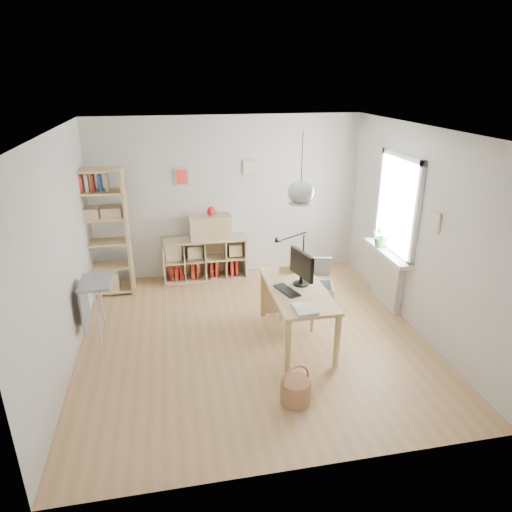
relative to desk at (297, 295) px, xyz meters
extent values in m
plane|color=tan|center=(-0.55, 0.15, -0.66)|extent=(4.50, 4.50, 0.00)
plane|color=silver|center=(-0.55, 2.40, 0.69)|extent=(4.50, 0.00, 4.50)
plane|color=silver|center=(-0.55, -2.10, 0.69)|extent=(4.50, 0.00, 4.50)
plane|color=silver|center=(-2.80, 0.15, 0.69)|extent=(0.00, 4.50, 4.50)
plane|color=silver|center=(1.70, 0.15, 0.69)|extent=(0.00, 4.50, 4.50)
plane|color=white|center=(-0.55, 0.15, 2.04)|extent=(4.50, 4.50, 0.00)
cylinder|color=black|center=(0.00, 0.00, 1.70)|extent=(0.01, 0.01, 0.68)
ellipsoid|color=silver|center=(0.00, 0.00, 1.34)|extent=(0.32, 0.32, 0.27)
cube|color=white|center=(1.69, 0.75, 0.89)|extent=(0.03, 1.00, 1.30)
cube|color=white|center=(1.66, 0.21, 0.89)|extent=(0.06, 0.08, 1.46)
cube|color=white|center=(1.66, 1.29, 0.89)|extent=(0.06, 0.08, 1.46)
cube|color=white|center=(1.66, 0.75, 1.58)|extent=(0.06, 1.16, 0.08)
cube|color=white|center=(1.66, 0.75, 0.20)|extent=(0.06, 1.16, 0.08)
cube|color=silver|center=(1.64, 0.75, -0.26)|extent=(0.10, 0.80, 0.80)
cube|color=white|center=(1.59, 0.75, 0.17)|extent=(0.22, 1.20, 0.06)
cube|color=#E4BD83|center=(0.00, 0.00, 0.07)|extent=(0.70, 1.50, 0.04)
cube|color=#E4BD83|center=(-0.30, -0.70, -0.30)|extent=(0.06, 0.06, 0.71)
cube|color=#E4BD83|center=(-0.30, 0.70, -0.30)|extent=(0.06, 0.06, 0.71)
cube|color=#E4BD83|center=(0.30, -0.70, -0.30)|extent=(0.06, 0.06, 0.71)
cube|color=#E4BD83|center=(0.30, 0.70, -0.30)|extent=(0.06, 0.06, 0.71)
cube|color=beige|center=(-1.00, 2.19, -0.64)|extent=(1.40, 0.38, 0.03)
cube|color=beige|center=(-1.00, 2.19, 0.05)|extent=(1.40, 0.38, 0.03)
cube|color=beige|center=(-1.69, 2.19, -0.30)|extent=(0.03, 0.38, 0.72)
cube|color=beige|center=(-0.32, 2.19, -0.30)|extent=(0.03, 0.38, 0.72)
cube|color=beige|center=(-1.00, 2.37, -0.30)|extent=(1.40, 0.02, 0.72)
cube|color=maroon|center=(-1.58, 2.21, -0.47)|extent=(0.06, 0.26, 0.30)
cube|color=maroon|center=(-1.49, 2.21, -0.47)|extent=(0.05, 0.26, 0.30)
cube|color=maroon|center=(-1.41, 2.21, -0.47)|extent=(0.05, 0.26, 0.30)
cube|color=maroon|center=(-1.22, 2.21, -0.47)|extent=(0.05, 0.26, 0.30)
cube|color=maroon|center=(-1.13, 2.21, -0.47)|extent=(0.05, 0.26, 0.30)
cube|color=maroon|center=(-0.90, 2.21, -0.47)|extent=(0.06, 0.26, 0.30)
cube|color=maroon|center=(-0.81, 2.21, -0.47)|extent=(0.06, 0.26, 0.30)
cube|color=maroon|center=(-0.55, 2.21, -0.47)|extent=(0.06, 0.26, 0.30)
cube|color=maroon|center=(-0.46, 2.21, -0.47)|extent=(0.05, 0.26, 0.30)
cube|color=#E4BD83|center=(-2.96, 1.95, 0.34)|extent=(0.04, 0.38, 2.00)
cube|color=#E4BD83|center=(-2.20, 1.95, 0.34)|extent=(0.04, 0.38, 2.00)
cube|color=#E4BD83|center=(-2.58, 1.95, -0.61)|extent=(0.76, 0.38, 0.03)
cube|color=#E4BD83|center=(-2.58, 1.95, -0.21)|extent=(0.76, 0.38, 0.03)
cube|color=#E4BD83|center=(-2.58, 1.95, 0.19)|extent=(0.76, 0.38, 0.03)
cube|color=#E4BD83|center=(-2.58, 1.95, 0.59)|extent=(0.76, 0.38, 0.03)
cube|color=#E4BD83|center=(-2.58, 1.95, 0.99)|extent=(0.76, 0.38, 0.03)
cube|color=#E4BD83|center=(-2.58, 1.95, 1.32)|extent=(0.76, 0.38, 0.03)
cube|color=navy|center=(-2.86, 1.95, 1.14)|extent=(0.04, 0.18, 0.26)
cube|color=maroon|center=(-2.78, 1.95, 1.14)|extent=(0.04, 0.18, 0.26)
cube|color=beige|center=(-2.70, 1.95, 1.14)|extent=(0.04, 0.18, 0.26)
cube|color=maroon|center=(-2.62, 1.95, 1.14)|extent=(0.04, 0.18, 0.26)
cube|color=navy|center=(-2.52, 1.95, 1.14)|extent=(0.04, 0.18, 0.26)
cube|color=beige|center=(-2.42, 1.95, 1.14)|extent=(0.04, 0.18, 0.26)
cube|color=gray|center=(-2.52, 0.50, 0.17)|extent=(0.40, 0.55, 0.04)
cylinder|color=silver|center=(-2.52, 0.28, -0.25)|extent=(0.03, 0.03, 0.82)
cylinder|color=silver|center=(-2.52, 0.72, -0.25)|extent=(0.03, 0.03, 0.82)
cube|color=gray|center=(-2.70, 0.50, -0.16)|extent=(0.02, 0.50, 0.62)
cube|color=gray|center=(0.09, 0.33, -0.22)|extent=(0.41, 0.41, 0.06)
cube|color=#E4BD83|center=(-0.08, 0.15, -0.45)|extent=(0.03, 0.03, 0.41)
cube|color=#E4BD83|center=(-0.08, 0.50, -0.45)|extent=(0.03, 0.03, 0.41)
cube|color=#E4BD83|center=(0.27, 0.15, -0.45)|extent=(0.03, 0.03, 0.41)
cube|color=#E4BD83|center=(0.27, 0.50, -0.45)|extent=(0.03, 0.03, 0.41)
cube|color=#E4BD83|center=(0.10, 0.51, 0.00)|extent=(0.41, 0.04, 0.37)
cylinder|color=#9D6F47|center=(-0.34, -1.21, -0.52)|extent=(0.33, 0.33, 0.27)
torus|color=#9D6F47|center=(-0.34, -1.21, -0.37)|extent=(0.32, 0.12, 0.33)
cube|color=#B7B7B2|center=(0.51, 0.92, -0.65)|extent=(0.70, 0.56, 0.02)
cube|color=#B7B7B2|center=(0.22, 0.99, -0.50)|extent=(0.12, 0.42, 0.32)
cube|color=#B7B7B2|center=(0.80, 0.85, -0.50)|extent=(0.12, 0.42, 0.32)
cube|color=#B7B7B2|center=(0.47, 0.72, -0.50)|extent=(0.61, 0.17, 0.32)
cube|color=#B7B7B2|center=(0.56, 1.12, -0.50)|extent=(0.61, 0.17, 0.32)
cube|color=#B7B7B2|center=(0.61, 1.29, -0.20)|extent=(0.65, 0.35, 0.40)
sphere|color=gold|center=(0.35, 0.89, -0.42)|extent=(0.14, 0.14, 0.14)
sphere|color=#1B7ABF|center=(0.63, 0.95, -0.42)|extent=(0.14, 0.14, 0.14)
sphere|color=orange|center=(0.49, 0.91, -0.42)|extent=(0.14, 0.14, 0.14)
sphere|color=#348F42|center=(0.66, 0.80, -0.42)|extent=(0.14, 0.14, 0.14)
cylinder|color=black|center=(0.08, 0.10, 0.10)|extent=(0.21, 0.21, 0.02)
cylinder|color=black|center=(0.08, 0.10, 0.16)|extent=(0.05, 0.05, 0.10)
cube|color=black|center=(0.08, 0.10, 0.38)|extent=(0.17, 0.52, 0.34)
cube|color=black|center=(-0.15, -0.06, 0.10)|extent=(0.28, 0.44, 0.02)
cylinder|color=black|center=(0.27, 0.67, 0.12)|extent=(0.07, 0.07, 0.05)
cylinder|color=black|center=(0.27, 0.67, 0.34)|extent=(0.02, 0.02, 0.45)
cone|color=black|center=(-0.11, 0.57, 0.54)|extent=(0.11, 0.08, 0.10)
sphere|color=#510A13|center=(0.13, 0.51, 0.17)|extent=(0.16, 0.16, 0.16)
cube|color=white|center=(-0.07, -0.58, 0.11)|extent=(0.26, 0.32, 0.03)
cube|color=beige|center=(-0.89, 2.19, 0.26)|extent=(0.70, 0.36, 0.39)
ellipsoid|color=#990E0C|center=(-0.86, 2.19, 0.54)|extent=(0.13, 0.13, 0.16)
imported|color=#2A702D|center=(1.57, 0.93, 0.38)|extent=(0.35, 0.32, 0.35)
camera|label=1|loc=(-1.52, -5.05, 2.63)|focal=32.00mm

